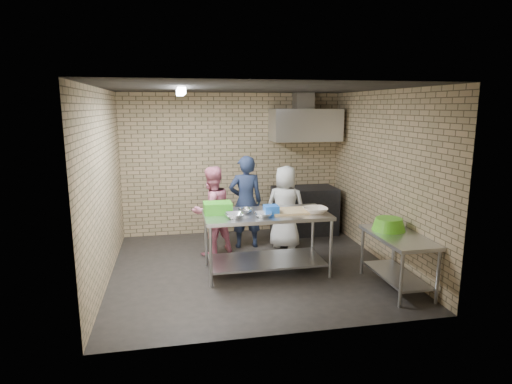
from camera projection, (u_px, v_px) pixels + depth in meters
floor at (252, 268)px, 6.59m from camera, size 4.20×4.20×0.00m
ceiling at (252, 88)px, 6.06m from camera, size 4.20×4.20×0.00m
back_wall at (233, 164)px, 8.25m from camera, size 4.20×0.06×2.70m
front_wall at (288, 215)px, 4.40m from camera, size 4.20×0.06×2.70m
left_wall at (104, 187)px, 5.93m from camera, size 0.06×4.00×2.70m
right_wall at (383, 177)px, 6.73m from camera, size 0.06×4.00×2.70m
prep_table at (266, 243)px, 6.35m from camera, size 1.82×0.91×0.91m
side_counter at (397, 261)px, 5.80m from camera, size 0.60×1.20×0.75m
stove at (304, 210)px, 8.35m from camera, size 1.20×0.70×0.90m
range_hood at (305, 125)px, 8.07m from camera, size 1.30×0.60×0.60m
hood_duct at (304, 101)px, 8.13m from camera, size 0.35×0.30×0.30m
wall_shelf at (317, 134)px, 8.35m from camera, size 0.80×0.20×0.04m
fluorescent_fixture at (181, 92)px, 5.88m from camera, size 0.10×1.25×0.08m
green_crate at (218, 208)px, 6.23m from camera, size 0.40×0.30×0.16m
blue_tub at (271, 210)px, 6.16m from camera, size 0.20×0.20×0.13m
cutting_board at (290, 211)px, 6.31m from camera, size 0.56×0.43×0.03m
mixing_bowl_a at (235, 216)px, 5.97m from camera, size 0.29×0.29×0.07m
mixing_bowl_b at (246, 211)px, 6.25m from camera, size 0.22×0.22×0.07m
mixing_bowl_c at (263, 215)px, 6.02m from camera, size 0.26×0.26×0.06m
ceramic_bowl at (315, 210)px, 6.24m from camera, size 0.35×0.35×0.09m
green_basin at (389, 224)px, 5.95m from camera, size 0.46×0.46×0.17m
bottle_red at (305, 128)px, 8.28m from camera, size 0.07×0.07×0.18m
bottle_green at (324, 129)px, 8.36m from camera, size 0.06×0.06×0.15m
man_navy at (246, 202)px, 7.43m from camera, size 0.59×0.39×1.62m
woman_pink at (212, 211)px, 7.09m from camera, size 0.90×0.84×1.48m
woman_white at (285, 207)px, 7.43m from camera, size 0.84×0.75×1.45m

